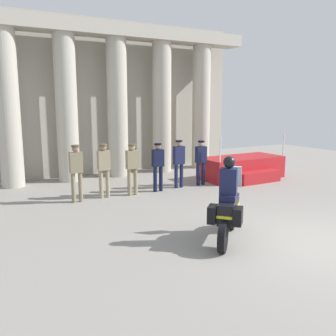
{
  "coord_description": "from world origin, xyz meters",
  "views": [
    {
      "loc": [
        -6.55,
        -5.11,
        3.04
      ],
      "look_at": [
        -1.65,
        3.46,
        1.27
      ],
      "focal_mm": 39.7,
      "sensor_mm": 36.0,
      "label": 1
    }
  ],
  "objects_px": {
    "officer_in_row_4": "(179,160)",
    "motorcycle_with_rider": "(228,206)",
    "officer_in_row_5": "(201,159)",
    "officer_in_row_1": "(104,166)",
    "officer_in_row_2": "(132,165)",
    "officer_in_row_0": "(76,169)",
    "officer_in_row_3": "(158,163)",
    "reviewing_stand": "(242,168)"
  },
  "relations": [
    {
      "from": "officer_in_row_0",
      "to": "officer_in_row_1",
      "type": "distance_m",
      "value": 0.92
    },
    {
      "from": "officer_in_row_1",
      "to": "officer_in_row_2",
      "type": "xyz_separation_m",
      "value": [
        0.91,
        -0.15,
        -0.02
      ]
    },
    {
      "from": "officer_in_row_2",
      "to": "officer_in_row_0",
      "type": "bearing_deg",
      "value": 1.01
    },
    {
      "from": "officer_in_row_1",
      "to": "officer_in_row_0",
      "type": "bearing_deg",
      "value": 8.74
    },
    {
      "from": "officer_in_row_0",
      "to": "officer_in_row_5",
      "type": "distance_m",
      "value": 4.64
    },
    {
      "from": "officer_in_row_4",
      "to": "officer_in_row_5",
      "type": "height_order",
      "value": "officer_in_row_4"
    },
    {
      "from": "officer_in_row_4",
      "to": "reviewing_stand",
      "type": "bearing_deg",
      "value": -175.15
    },
    {
      "from": "officer_in_row_0",
      "to": "officer_in_row_5",
      "type": "bearing_deg",
      "value": -176.38
    },
    {
      "from": "officer_in_row_1",
      "to": "motorcycle_with_rider",
      "type": "distance_m",
      "value": 5.04
    },
    {
      "from": "officer_in_row_0",
      "to": "officer_in_row_2",
      "type": "bearing_deg",
      "value": -178.99
    },
    {
      "from": "officer_in_row_4",
      "to": "officer_in_row_5",
      "type": "xyz_separation_m",
      "value": [
        0.93,
        -0.03,
        -0.03
      ]
    },
    {
      "from": "officer_in_row_1",
      "to": "officer_in_row_3",
      "type": "height_order",
      "value": "officer_in_row_1"
    },
    {
      "from": "officer_in_row_3",
      "to": "officer_in_row_1",
      "type": "bearing_deg",
      "value": -0.75
    },
    {
      "from": "officer_in_row_0",
      "to": "motorcycle_with_rider",
      "type": "xyz_separation_m",
      "value": [
        1.95,
        -4.83,
        -0.25
      ]
    },
    {
      "from": "officer_in_row_3",
      "to": "officer_in_row_4",
      "type": "height_order",
      "value": "officer_in_row_4"
    },
    {
      "from": "officer_in_row_2",
      "to": "motorcycle_with_rider",
      "type": "relative_size",
      "value": 0.89
    },
    {
      "from": "officer_in_row_4",
      "to": "officer_in_row_2",
      "type": "bearing_deg",
      "value": 7.62
    },
    {
      "from": "officer_in_row_0",
      "to": "officer_in_row_1",
      "type": "relative_size",
      "value": 1.02
    },
    {
      "from": "officer_in_row_1",
      "to": "motorcycle_with_rider",
      "type": "height_order",
      "value": "motorcycle_with_rider"
    },
    {
      "from": "officer_in_row_4",
      "to": "officer_in_row_3",
      "type": "bearing_deg",
      "value": 10.53
    },
    {
      "from": "officer_in_row_3",
      "to": "motorcycle_with_rider",
      "type": "distance_m",
      "value": 4.9
    },
    {
      "from": "officer_in_row_5",
      "to": "officer_in_row_0",
      "type": "bearing_deg",
      "value": 3.62
    },
    {
      "from": "reviewing_stand",
      "to": "officer_in_row_2",
      "type": "bearing_deg",
      "value": -176.52
    },
    {
      "from": "officer_in_row_0",
      "to": "motorcycle_with_rider",
      "type": "distance_m",
      "value": 5.21
    },
    {
      "from": "officer_in_row_1",
      "to": "officer_in_row_2",
      "type": "bearing_deg",
      "value": 173.32
    },
    {
      "from": "officer_in_row_1",
      "to": "officer_in_row_4",
      "type": "height_order",
      "value": "officer_in_row_1"
    },
    {
      "from": "officer_in_row_1",
      "to": "officer_in_row_5",
      "type": "bearing_deg",
      "value": -177.64
    },
    {
      "from": "officer_in_row_0",
      "to": "officer_in_row_3",
      "type": "height_order",
      "value": "officer_in_row_0"
    },
    {
      "from": "reviewing_stand",
      "to": "officer_in_row_0",
      "type": "relative_size",
      "value": 1.9
    },
    {
      "from": "officer_in_row_1",
      "to": "officer_in_row_2",
      "type": "relative_size",
      "value": 1.02
    },
    {
      "from": "officer_in_row_0",
      "to": "officer_in_row_1",
      "type": "height_order",
      "value": "officer_in_row_0"
    },
    {
      "from": "officer_in_row_2",
      "to": "reviewing_stand",
      "type": "bearing_deg",
      "value": -174.09
    },
    {
      "from": "reviewing_stand",
      "to": "officer_in_row_5",
      "type": "bearing_deg",
      "value": -175.74
    },
    {
      "from": "reviewing_stand",
      "to": "officer_in_row_1",
      "type": "bearing_deg",
      "value": -178.49
    },
    {
      "from": "officer_in_row_5",
      "to": "officer_in_row_1",
      "type": "bearing_deg",
      "value": 2.36
    },
    {
      "from": "officer_in_row_1",
      "to": "motorcycle_with_rider",
      "type": "bearing_deg",
      "value": 104.26
    },
    {
      "from": "officer_in_row_4",
      "to": "officer_in_row_5",
      "type": "distance_m",
      "value": 0.93
    },
    {
      "from": "officer_in_row_4",
      "to": "motorcycle_with_rider",
      "type": "bearing_deg",
      "value": 72.79
    },
    {
      "from": "officer_in_row_2",
      "to": "officer_in_row_5",
      "type": "xyz_separation_m",
      "value": [
        2.81,
        0.14,
        -0.03
      ]
    },
    {
      "from": "officer_in_row_1",
      "to": "officer_in_row_5",
      "type": "relative_size",
      "value": 1.05
    },
    {
      "from": "motorcycle_with_rider",
      "to": "officer_in_row_5",
      "type": "bearing_deg",
      "value": 18.2
    },
    {
      "from": "officer_in_row_2",
      "to": "officer_in_row_1",
      "type": "bearing_deg",
      "value": -6.68
    }
  ]
}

